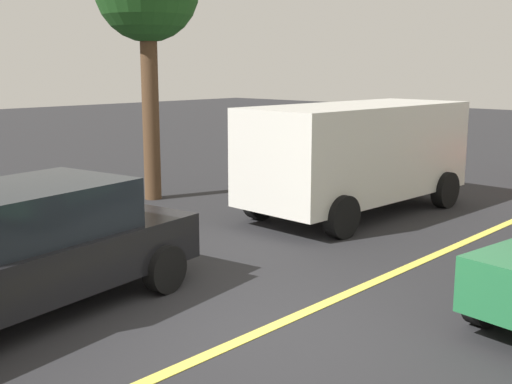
# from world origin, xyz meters

# --- Properties ---
(ground_plane) EXTENTS (80.00, 80.00, 0.00)m
(ground_plane) POSITION_xyz_m (0.00, 0.00, 0.00)
(ground_plane) COLOR #262628
(lane_marking_centre) EXTENTS (28.00, 0.16, 0.01)m
(lane_marking_centre) POSITION_xyz_m (3.00, 0.00, 0.01)
(lane_marking_centre) COLOR #E0D14C
(white_van) EXTENTS (5.28, 2.44, 2.20)m
(white_van) POSITION_xyz_m (5.79, 2.64, 1.27)
(white_van) COLOR silver
(white_van) RESTS_ON ground_plane
(car_black_approaching) EXTENTS (4.69, 2.53, 1.56)m
(car_black_approaching) POSITION_xyz_m (-1.46, 2.50, 0.79)
(car_black_approaching) COLOR black
(car_black_approaching) RESTS_ON ground_plane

